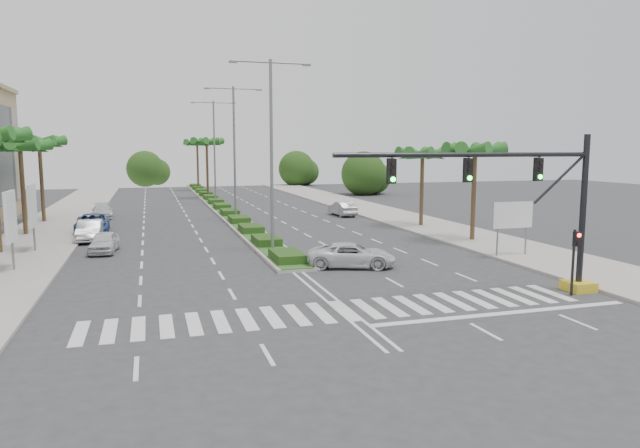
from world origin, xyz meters
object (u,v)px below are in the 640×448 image
at_px(car_parked_b, 90,231).
at_px(car_right, 342,209).
at_px(car_parked_c, 92,223).
at_px(car_parked_a, 104,242).
at_px(car_crossing, 352,255).
at_px(car_parked_d, 102,211).

distance_m(car_parked_b, car_right, 24.24).
height_order(car_parked_c, car_right, car_parked_c).
height_order(car_parked_a, car_right, car_right).
bearing_deg(car_parked_a, car_right, 40.44).
relative_size(car_parked_c, car_crossing, 1.10).
relative_size(car_parked_b, car_crossing, 0.92).
relative_size(car_parked_d, car_right, 1.05).
bearing_deg(car_parked_d, car_right, -16.16).
xyz_separation_m(car_crossing, car_right, (7.48, 23.43, 0.03)).
xyz_separation_m(car_parked_a, car_parked_c, (-1.50, 9.38, 0.08)).
relative_size(car_parked_a, car_crossing, 0.80).
relative_size(car_parked_d, car_crossing, 0.92).
height_order(car_parked_b, car_crossing, car_parked_b).
bearing_deg(car_right, car_parked_d, -16.55).
relative_size(car_parked_b, car_parked_c, 0.84).
relative_size(car_parked_a, car_parked_d, 0.86).
bearing_deg(car_parked_c, car_crossing, -52.78).
bearing_deg(car_crossing, car_parked_a, 76.00).
bearing_deg(car_crossing, car_parked_d, 46.83).
bearing_deg(car_parked_b, car_crossing, -42.95).
height_order(car_parked_c, car_crossing, car_parked_c).
height_order(car_parked_a, car_parked_c, car_parked_c).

